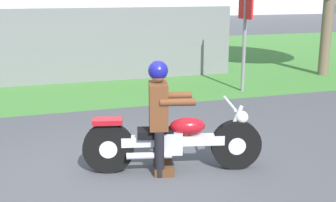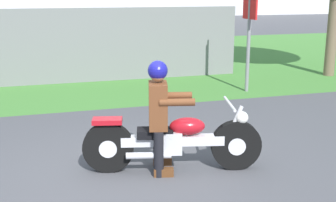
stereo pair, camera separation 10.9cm
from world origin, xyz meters
TOP-DOWN VIEW (x-y plane):
  - ground at (0.00, 0.00)m, footprint 120.00×120.00m
  - grass_verge at (0.00, 9.33)m, footprint 60.00×12.00m
  - motorcycle_lead at (0.65, 0.18)m, footprint 2.19×0.82m
  - rider_lead at (0.48, 0.22)m, footprint 0.62×0.55m
  - sign_banner at (3.55, 3.94)m, footprint 0.08×0.60m
  - fence_segment at (0.68, 6.02)m, footprint 7.00×0.06m

SIDE VIEW (x-z plane):
  - ground at x=0.00m, z-range 0.00..0.00m
  - grass_verge at x=0.00m, z-range 0.00..0.01m
  - motorcycle_lead at x=0.65m, z-range -0.05..0.82m
  - rider_lead at x=0.48m, z-range 0.12..1.51m
  - fence_segment at x=0.68m, z-range 0.00..1.80m
  - sign_banner at x=3.55m, z-range 0.42..3.02m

